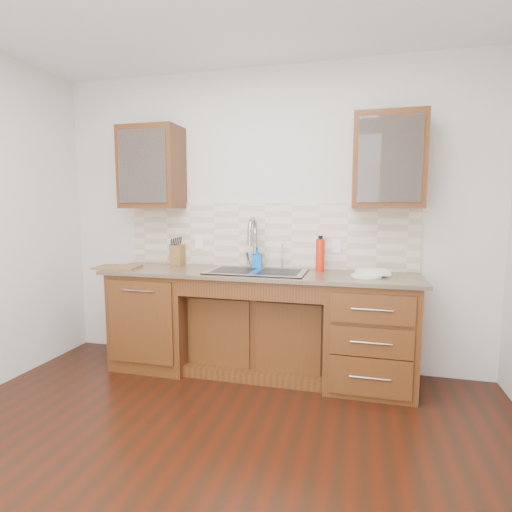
% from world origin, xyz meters
% --- Properties ---
extents(ground, '(4.00, 3.50, 0.10)m').
position_xyz_m(ground, '(0.00, 0.00, -0.05)').
color(ground, black).
extents(wall_back, '(4.00, 0.10, 2.70)m').
position_xyz_m(wall_back, '(0.00, 1.80, 1.35)').
color(wall_back, silver).
rests_on(wall_back, ground).
extents(base_cabinet_left, '(0.70, 0.62, 0.88)m').
position_xyz_m(base_cabinet_left, '(-0.95, 1.44, 0.44)').
color(base_cabinet_left, '#593014').
rests_on(base_cabinet_left, ground).
extents(base_cabinet_center, '(1.20, 0.44, 0.70)m').
position_xyz_m(base_cabinet_center, '(0.00, 1.53, 0.35)').
color(base_cabinet_center, '#593014').
rests_on(base_cabinet_center, ground).
extents(base_cabinet_right, '(0.70, 0.62, 0.88)m').
position_xyz_m(base_cabinet_right, '(0.95, 1.44, 0.44)').
color(base_cabinet_right, '#593014').
rests_on(base_cabinet_right, ground).
extents(countertop, '(2.70, 0.65, 0.03)m').
position_xyz_m(countertop, '(0.00, 1.43, 0.90)').
color(countertop, '#84705B').
rests_on(countertop, base_cabinet_left).
extents(backsplash, '(2.70, 0.02, 0.59)m').
position_xyz_m(backsplash, '(0.00, 1.74, 1.21)').
color(backsplash, beige).
rests_on(backsplash, wall_back).
extents(sink, '(0.84, 0.46, 0.19)m').
position_xyz_m(sink, '(0.00, 1.41, 0.83)').
color(sink, '#9E9EA5').
rests_on(sink, countertop).
extents(faucet, '(0.04, 0.04, 0.40)m').
position_xyz_m(faucet, '(-0.07, 1.64, 1.11)').
color(faucet, '#999993').
rests_on(faucet, countertop).
extents(filter_tap, '(0.02, 0.02, 0.24)m').
position_xyz_m(filter_tap, '(0.18, 1.65, 1.03)').
color(filter_tap, '#999993').
rests_on(filter_tap, countertop).
extents(upper_cabinet_left, '(0.55, 0.34, 0.75)m').
position_xyz_m(upper_cabinet_left, '(-1.05, 1.58, 1.83)').
color(upper_cabinet_left, '#593014').
rests_on(upper_cabinet_left, wall_back).
extents(upper_cabinet_right, '(0.55, 0.34, 0.75)m').
position_xyz_m(upper_cabinet_right, '(1.05, 1.58, 1.83)').
color(upper_cabinet_right, '#593014').
rests_on(upper_cabinet_right, wall_back).
extents(outlet_left, '(0.08, 0.01, 0.12)m').
position_xyz_m(outlet_left, '(-0.65, 1.73, 1.12)').
color(outlet_left, white).
rests_on(outlet_left, backsplash).
extents(outlet_right, '(0.08, 0.01, 0.12)m').
position_xyz_m(outlet_right, '(0.65, 1.73, 1.12)').
color(outlet_right, white).
rests_on(outlet_right, backsplash).
extents(soap_bottle, '(0.10, 0.10, 0.19)m').
position_xyz_m(soap_bottle, '(-0.04, 1.61, 1.01)').
color(soap_bottle, blue).
rests_on(soap_bottle, countertop).
extents(water_bottle, '(0.09, 0.09, 0.28)m').
position_xyz_m(water_bottle, '(0.52, 1.59, 1.05)').
color(water_bottle, red).
rests_on(water_bottle, countertop).
extents(plate, '(0.26, 0.26, 0.01)m').
position_xyz_m(plate, '(0.91, 1.42, 0.92)').
color(plate, white).
rests_on(plate, countertop).
extents(dish_towel, '(0.28, 0.23, 0.04)m').
position_xyz_m(dish_towel, '(0.95, 1.45, 0.94)').
color(dish_towel, white).
rests_on(dish_towel, plate).
extents(knife_block, '(0.11, 0.18, 0.19)m').
position_xyz_m(knife_block, '(-0.85, 1.67, 1.01)').
color(knife_block, '#976543').
rests_on(knife_block, countertop).
extents(cutting_board, '(0.41, 0.32, 0.02)m').
position_xyz_m(cutting_board, '(-1.28, 1.31, 0.92)').
color(cutting_board, brown).
rests_on(cutting_board, countertop).
extents(cup_left_a, '(0.14, 0.14, 0.09)m').
position_xyz_m(cup_left_a, '(-1.20, 1.58, 1.77)').
color(cup_left_a, white).
rests_on(cup_left_a, upper_cabinet_left).
extents(cup_left_b, '(0.13, 0.13, 0.10)m').
position_xyz_m(cup_left_b, '(-0.94, 1.58, 1.78)').
color(cup_left_b, white).
rests_on(cup_left_b, upper_cabinet_left).
extents(cup_right_a, '(0.12, 0.12, 0.09)m').
position_xyz_m(cup_right_a, '(0.98, 1.58, 1.77)').
color(cup_right_a, silver).
rests_on(cup_right_a, upper_cabinet_right).
extents(cup_right_b, '(0.12, 0.12, 0.09)m').
position_xyz_m(cup_right_b, '(1.16, 1.58, 1.77)').
color(cup_right_b, white).
rests_on(cup_right_b, upper_cabinet_right).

